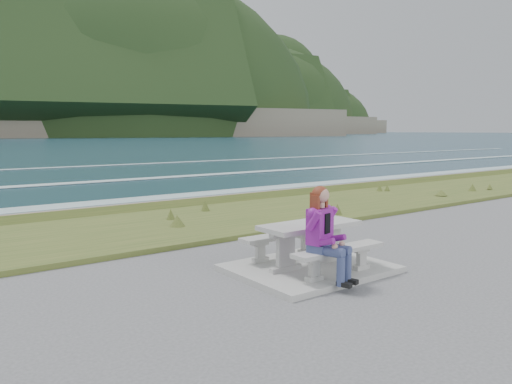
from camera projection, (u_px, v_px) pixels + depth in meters
concrete_slab at (309, 268)px, 8.66m from camera, size 2.60×2.10×0.10m
picnic_table at (310, 232)px, 8.58m from camera, size 1.80×0.75×0.75m
bench_landward at (339, 254)px, 8.05m from camera, size 1.80×0.35×0.45m
bench_seaward at (284, 239)px, 9.17m from camera, size 1.80×0.35×0.45m
grass_verge at (175, 227)px, 12.65m from camera, size 160.00×4.50×0.22m
shore_drop at (130, 212)px, 14.96m from camera, size 160.00×0.80×2.20m
ocean at (14, 203)px, 28.88m from camera, size 1600.00×1600.00×0.09m
headland_range at (161, 121)px, 437.32m from camera, size 729.83×363.95×211.77m
seated_woman at (329, 247)px, 7.70m from camera, size 0.60×0.83×1.48m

